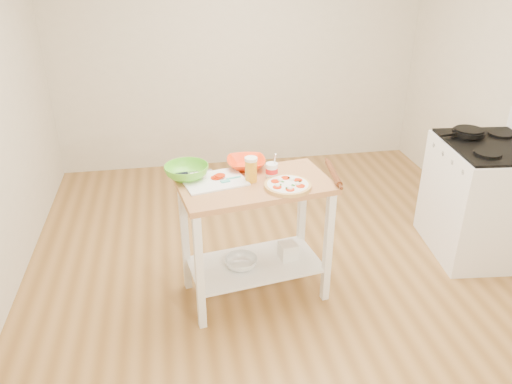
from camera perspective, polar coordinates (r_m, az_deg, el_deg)
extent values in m
cube|color=olive|center=(3.99, 3.09, -9.14)|extent=(4.00, 4.50, 0.02)
cube|color=beige|center=(5.54, -1.97, 16.57)|extent=(4.00, 0.02, 2.70)
cube|color=beige|center=(1.52, 24.52, -15.91)|extent=(4.00, 0.02, 2.70)
cube|color=#B17848|center=(3.30, -0.10, 0.76)|extent=(1.07, 0.69, 0.04)
cube|color=white|center=(3.62, -0.09, -8.25)|extent=(0.98, 0.62, 0.02)
cube|color=white|center=(3.24, -6.47, -9.25)|extent=(0.06, 0.06, 0.86)
cube|color=white|center=(3.61, -8.12, -5.22)|extent=(0.06, 0.06, 0.86)
cube|color=white|center=(3.50, 8.21, -6.37)|extent=(0.06, 0.06, 0.86)
cube|color=white|center=(3.84, 5.22, -2.92)|extent=(0.06, 0.06, 0.86)
cube|color=white|center=(4.41, 24.36, -0.84)|extent=(0.78, 0.89, 0.92)
cube|color=black|center=(4.23, 25.54, 4.81)|extent=(0.74, 0.84, 0.02)
cylinder|color=black|center=(4.32, 23.15, 6.31)|extent=(0.25, 0.25, 0.03)
cube|color=black|center=(4.20, 21.11, 6.14)|extent=(0.16, 0.04, 0.02)
cylinder|color=#E0B05F|center=(3.23, 3.64, 0.64)|extent=(0.31, 0.31, 0.02)
cylinder|color=#E0B05F|center=(3.22, 3.64, 0.83)|extent=(0.31, 0.31, 0.01)
cylinder|color=white|center=(3.22, 3.64, 0.85)|extent=(0.27, 0.27, 0.01)
cylinder|color=red|center=(3.27, 4.82, 1.35)|extent=(0.06, 0.06, 0.01)
cylinder|color=red|center=(3.30, 3.39, 1.61)|extent=(0.06, 0.06, 0.01)
cylinder|color=red|center=(3.24, 2.21, 1.22)|extent=(0.06, 0.06, 0.01)
cylinder|color=red|center=(3.17, 2.44, 0.55)|extent=(0.06, 0.06, 0.01)
cylinder|color=red|center=(3.14, 3.92, 0.27)|extent=(0.06, 0.06, 0.01)
cylinder|color=red|center=(3.19, 5.11, 0.69)|extent=(0.06, 0.06, 0.01)
sphere|color=white|center=(3.27, 4.13, 1.39)|extent=(0.04, 0.04, 0.04)
sphere|color=white|center=(3.26, 2.80, 1.32)|extent=(0.04, 0.04, 0.04)
sphere|color=white|center=(3.18, 2.45, 0.70)|extent=(0.04, 0.04, 0.04)
sphere|color=white|center=(3.15, 3.90, 0.38)|extent=(0.04, 0.04, 0.04)
sphere|color=white|center=(3.21, 4.78, 0.87)|extent=(0.04, 0.04, 0.04)
plane|color=#10500D|center=(3.24, 4.80, 1.20)|extent=(0.03, 0.03, 0.00)
plane|color=#10500D|center=(3.29, 3.78, 1.63)|extent=(0.03, 0.03, 0.00)
plane|color=#10500D|center=(3.24, 3.03, 1.21)|extent=(0.04, 0.04, 0.00)
plane|color=#10500D|center=(3.19, 2.73, 0.84)|extent=(0.03, 0.03, 0.00)
plane|color=#10500D|center=(3.15, 3.53, 0.46)|extent=(0.03, 0.03, 0.00)
plane|color=#10500D|center=(3.19, 4.27, 0.80)|extent=(0.04, 0.04, 0.00)
plane|color=#10500D|center=(3.25, 4.99, 1.24)|extent=(0.03, 0.03, 0.00)
cube|color=white|center=(3.31, -4.81, 1.29)|extent=(0.46, 0.38, 0.01)
cube|color=#F4EACC|center=(3.34, -7.16, 1.69)|extent=(0.03, 0.03, 0.02)
cube|color=#F4EACC|center=(3.34, -6.58, 1.79)|extent=(0.03, 0.03, 0.02)
cube|color=#F4EACC|center=(3.35, -6.01, 1.89)|extent=(0.03, 0.03, 0.02)
cube|color=#F4EACC|center=(3.37, -7.33, 1.92)|extent=(0.03, 0.03, 0.02)
cube|color=#F4EACC|center=(3.38, -6.76, 2.02)|extent=(0.03, 0.03, 0.02)
cube|color=#F4EACC|center=(3.38, -6.19, 2.12)|extent=(0.03, 0.03, 0.02)
cylinder|color=red|center=(3.33, -4.60, 1.63)|extent=(0.07, 0.07, 0.01)
cylinder|color=red|center=(3.33, -4.36, 1.77)|extent=(0.07, 0.07, 0.01)
cylinder|color=red|center=(3.34, -4.12, 1.91)|extent=(0.07, 0.07, 0.01)
cube|color=#49BBB0|center=(3.28, -3.54, 1.24)|extent=(0.07, 0.05, 0.01)
cylinder|color=#49BBB0|center=(3.32, -2.57, 1.65)|extent=(0.10, 0.04, 0.01)
cube|color=silver|center=(3.44, -6.55, 2.35)|extent=(0.18, 0.05, 0.00)
cube|color=black|center=(3.41, -8.64, 2.05)|extent=(0.10, 0.03, 0.01)
imported|color=#FF3A0B|center=(3.50, -1.13, 3.31)|extent=(0.29, 0.29, 0.07)
imported|color=#5CC22B|center=(3.37, -7.93, 2.32)|extent=(0.33, 0.33, 0.09)
cylinder|color=orange|center=(3.28, -0.57, 2.43)|extent=(0.08, 0.08, 0.15)
cylinder|color=white|center=(3.25, -0.57, 3.78)|extent=(0.08, 0.08, 0.02)
cylinder|color=white|center=(3.35, 1.81, 2.49)|extent=(0.08, 0.08, 0.10)
cylinder|color=red|center=(3.35, 1.81, 2.49)|extent=(0.08, 0.08, 0.04)
cylinder|color=silver|center=(3.32, 2.17, 3.72)|extent=(0.01, 0.05, 0.10)
cylinder|color=#5B2C14|center=(3.41, 8.84, 2.13)|extent=(0.08, 0.37, 0.04)
imported|color=silver|center=(3.55, -1.70, -8.08)|extent=(0.26, 0.26, 0.07)
cube|color=white|center=(3.64, 3.67, -6.70)|extent=(0.14, 0.14, 0.12)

